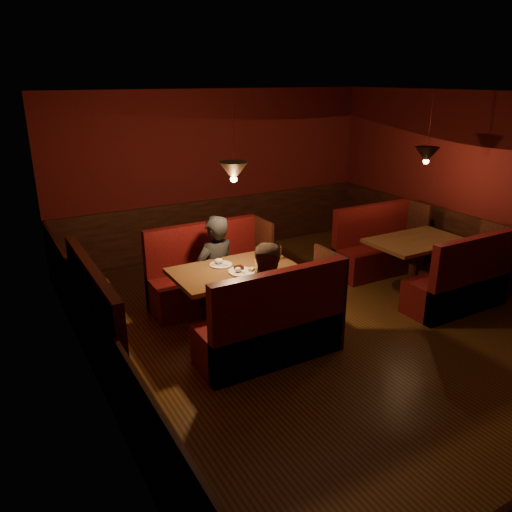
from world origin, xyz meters
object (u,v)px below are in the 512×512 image
main_bench_near (274,331)px  diner_b (271,282)px  second_bench_far (377,251)px  second_bench_near (461,286)px  main_table (236,283)px  diner_a (215,253)px  main_bench_far (209,279)px  second_table (415,253)px

main_bench_near → diner_b: 0.57m
second_bench_far → second_bench_near: size_ratio=1.00×
main_table → second_bench_far: bearing=12.3°
diner_a → main_table: bearing=79.3°
main_bench_far → second_table: (2.92, -1.08, 0.22)m
diner_a → diner_b: size_ratio=1.06×
diner_b → second_table: bearing=25.9°
main_table → main_bench_near: (0.02, -0.88, -0.27)m
main_table → second_bench_far: second_bench_far is taller
second_bench_far → diner_b: (-2.80, -1.21, 0.46)m
second_table → diner_a: size_ratio=0.81×
main_bench_far → main_bench_near: bearing=-90.0°
second_bench_far → main_bench_near: bearing=-152.6°
second_bench_far → main_table: bearing=-167.7°
main_table → main_bench_far: size_ratio=0.91×
second_bench_near → diner_b: diner_b is taller
diner_a → diner_b: (0.19, -1.13, -0.05)m
main_bench_near → second_table: (2.92, 0.69, 0.22)m
second_table → diner_a: diner_a is taller
main_bench_far → second_bench_near: bearing=-33.0°
main_bench_near → main_table: bearing=91.2°
second_table → main_bench_far: bearing=159.8°
diner_b → main_bench_far: bearing=114.2°
second_bench_near → diner_a: (-3.00, 1.60, 0.51)m
main_bench_near → second_table: bearing=13.2°
main_bench_near → diner_a: size_ratio=0.98×
diner_b → second_bench_far: bearing=41.7°
main_bench_far → second_bench_far: size_ratio=1.09×
second_bench_near → second_bench_far: bearing=90.0°
second_table → second_bench_far: bearing=87.8°
main_bench_far → second_bench_near: size_ratio=1.09×
main_bench_far → second_bench_far: bearing=-4.5°
main_bench_near → second_bench_near: (2.95, -0.16, -0.02)m
second_table → second_bench_far: 0.88m
main_bench_near → second_bench_far: main_bench_near is taller
main_bench_far → diner_b: size_ratio=1.04×
main_bench_far → second_bench_near: (2.95, -1.92, -0.02)m
second_bench_near → main_bench_near: bearing=177.0°
main_bench_far → diner_b: (0.15, -1.44, 0.45)m
main_bench_far → diner_b: diner_b is taller
second_bench_near → diner_a: bearing=151.9°
main_table → main_bench_far: 0.92m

